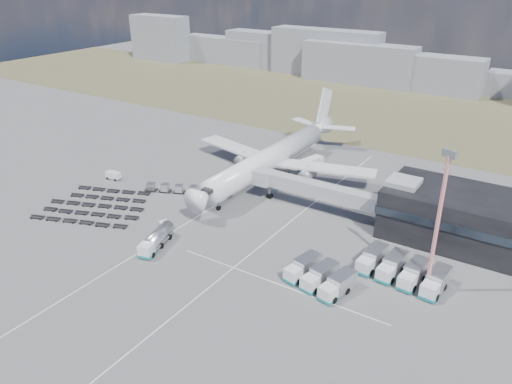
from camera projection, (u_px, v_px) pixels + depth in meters
The scene contains 16 objects.
ground at pixel (193, 226), 103.20m from camera, with size 420.00×420.00×0.00m, color #565659.
grass_strip at pixel (380, 109), 187.23m from camera, with size 420.00×90.00×0.01m, color brown.
lane_markings at pixel (240, 233), 100.68m from camera, with size 47.12×110.00×0.01m.
terminal at pixel (464, 217), 95.78m from camera, with size 30.40×16.40×11.00m.
jet_bridge at pixel (308, 187), 108.87m from camera, with size 30.30×3.80×7.05m.
airliner at pixel (273, 156), 125.73m from camera, with size 51.59×64.53×17.62m.
skyline at pixel (367, 61), 225.47m from camera, with size 304.82×25.65×25.82m.
fuel_tanker at pixel (156, 239), 95.10m from camera, with size 5.15×10.51×3.29m.
pushback_tug at pixel (166, 226), 102.08m from camera, with size 3.03×1.70×1.39m, color silver.
utility_van at pixel (113, 176), 125.41m from camera, with size 3.71×1.68×2.03m, color silver.
catering_truck at pixel (311, 164), 130.82m from camera, with size 4.37×7.24×3.11m.
service_trucks_near at pixel (320, 276), 83.89m from camera, with size 11.45×9.56×3.06m.
service_trucks_far at pixel (403, 270), 85.50m from camera, with size 14.97×9.23×3.17m.
uld_row at pixel (187, 189), 117.53m from camera, with size 19.52×9.63×1.86m.
baggage_dollies at pixel (96, 206), 111.35m from camera, with size 26.00×23.91×0.69m.
floodlight_mast at pixel (437, 225), 77.75m from camera, with size 2.34×1.92×24.83m.
Camera 1 is at (60.26, -69.21, 49.53)m, focal length 35.00 mm.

